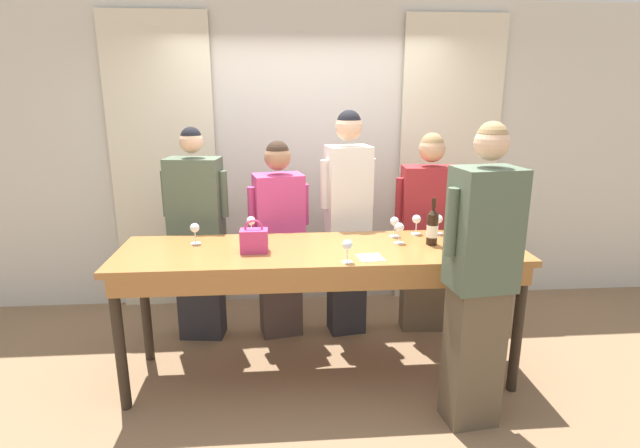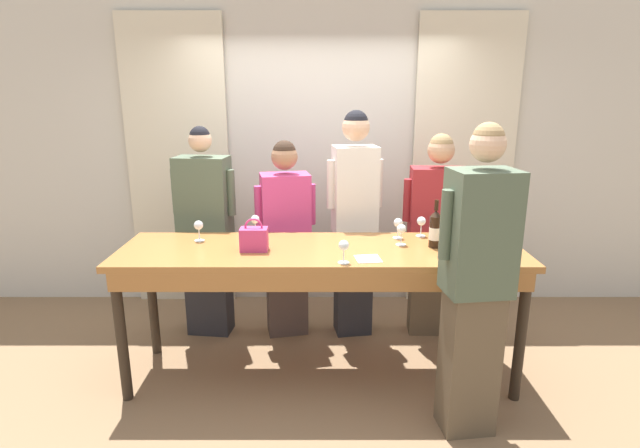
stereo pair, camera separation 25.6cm
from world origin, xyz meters
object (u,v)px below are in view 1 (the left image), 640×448
(guest_striped_shirt, at_px, (427,232))
(handbag, at_px, (254,240))
(wine_glass_front_mid, at_px, (394,222))
(wine_glass_center_left, at_px, (399,228))
(wine_glass_back_left, at_px, (195,229))
(host_pouring, at_px, (480,279))
(tasting_bar, at_px, (321,263))
(wine_glass_front_left, at_px, (347,246))
(wine_glass_front_right, at_px, (438,220))
(guest_cream_sweater, at_px, (347,221))
(guest_pink_top, at_px, (279,239))
(guest_olive_jacket, at_px, (197,235))
(wine_glass_center_mid, at_px, (416,220))
(wine_glass_back_mid, at_px, (251,222))
(wine_glass_center_right, at_px, (451,230))
(wine_bottle, at_px, (432,227))

(guest_striped_shirt, bearing_deg, handbag, -152.62)
(wine_glass_front_mid, height_order, wine_glass_center_left, same)
(wine_glass_center_left, distance_m, wine_glass_back_left, 1.44)
(wine_glass_back_left, height_order, host_pouring, host_pouring)
(tasting_bar, height_order, wine_glass_front_left, wine_glass_front_left)
(wine_glass_front_right, height_order, guest_cream_sweater, guest_cream_sweater)
(guest_pink_top, bearing_deg, guest_olive_jacket, 180.00)
(guest_olive_jacket, xyz_separation_m, host_pouring, (1.84, -1.28, 0.07))
(wine_glass_front_mid, relative_size, wine_glass_center_left, 1.00)
(tasting_bar, bearing_deg, guest_pink_top, 112.34)
(wine_glass_center_mid, relative_size, wine_glass_back_mid, 1.00)
(guest_pink_top, bearing_deg, wine_glass_center_mid, -20.53)
(wine_glass_front_mid, distance_m, guest_olive_jacket, 1.59)
(wine_glass_front_left, height_order, wine_glass_center_right, same)
(wine_glass_front_left, xyz_separation_m, guest_olive_jacket, (-1.09, 0.98, -0.19))
(guest_striped_shirt, bearing_deg, wine_glass_front_left, -129.50)
(wine_glass_front_right, xyz_separation_m, wine_glass_center_right, (0.00, -0.28, 0.00))
(wine_glass_center_mid, bearing_deg, wine_glass_front_left, -135.36)
(guest_striped_shirt, height_order, host_pouring, host_pouring)
(wine_glass_front_left, distance_m, wine_glass_front_right, 0.96)
(wine_glass_front_left, distance_m, wine_glass_center_mid, 0.84)
(wine_glass_back_left, bearing_deg, wine_glass_center_mid, 4.12)
(wine_glass_center_mid, xyz_separation_m, guest_striped_shirt, (0.21, 0.39, -0.21))
(wine_glass_center_left, bearing_deg, wine_glass_back_mid, 165.88)
(tasting_bar, distance_m, guest_cream_sweater, 0.76)
(wine_glass_front_left, relative_size, wine_glass_center_left, 1.00)
(wine_glass_back_left, relative_size, guest_olive_jacket, 0.09)
(wine_glass_center_left, distance_m, guest_cream_sweater, 0.67)
(wine_glass_front_right, height_order, wine_glass_center_left, same)
(guest_striped_shirt, bearing_deg, guest_pink_top, -180.00)
(handbag, distance_m, wine_glass_front_right, 1.40)
(wine_bottle, distance_m, wine_glass_back_left, 1.67)
(wine_bottle, xyz_separation_m, wine_glass_front_right, (0.12, 0.26, -0.02))
(wine_glass_back_left, bearing_deg, wine_bottle, -5.08)
(tasting_bar, height_order, guest_pink_top, guest_pink_top)
(tasting_bar, relative_size, handbag, 12.30)
(wine_glass_front_mid, xyz_separation_m, wine_glass_center_left, (-0.00, -0.17, 0.00))
(tasting_bar, relative_size, wine_glass_front_right, 18.57)
(wine_glass_center_right, bearing_deg, wine_glass_front_mid, 144.76)
(wine_glass_center_left, distance_m, wine_glass_center_mid, 0.28)
(wine_glass_center_mid, bearing_deg, handbag, -164.14)
(guest_pink_top, xyz_separation_m, guest_striped_shirt, (1.24, 0.00, 0.03))
(handbag, bearing_deg, wine_glass_front_right, 13.69)
(wine_glass_center_left, bearing_deg, guest_striped_shirt, 57.23)
(host_pouring, bearing_deg, wine_bottle, 99.38)
(wine_glass_center_right, bearing_deg, handbag, -178.04)
(guest_striped_shirt, bearing_deg, wine_glass_back_left, -164.61)
(wine_glass_center_left, bearing_deg, tasting_bar, -169.95)
(wine_glass_center_right, bearing_deg, tasting_bar, -178.56)
(wine_glass_center_right, xyz_separation_m, guest_olive_jacket, (-1.86, 0.68, -0.19))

